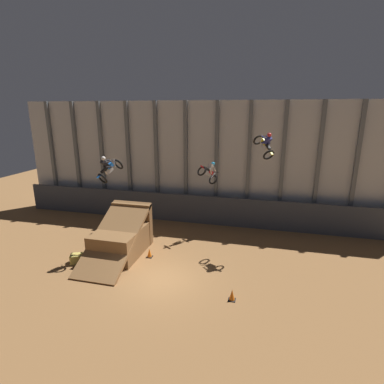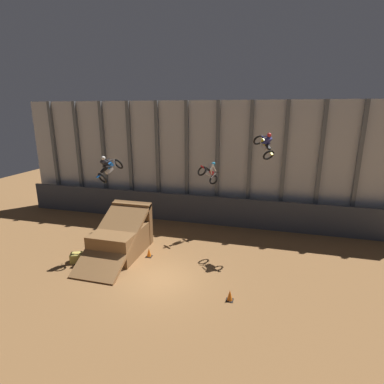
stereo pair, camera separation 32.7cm
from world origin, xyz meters
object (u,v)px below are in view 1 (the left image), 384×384
dirt_ramp (122,237)px  rider_bike_right_air (265,145)px  rider_bike_center_air (209,172)px  traffic_cone_arena_edge (149,253)px  rider_bike_left_air (109,168)px  traffic_cone_near_ramp (232,295)px  hay_bale_trackside (79,259)px

dirt_ramp → rider_bike_right_air: 10.76m
rider_bike_right_air → rider_bike_center_air: bearing=122.6°
rider_bike_right_air → traffic_cone_arena_edge: bearing=167.9°
rider_bike_left_air → traffic_cone_near_ramp: size_ratio=3.19×
rider_bike_left_air → rider_bike_right_air: 9.59m
dirt_ramp → hay_bale_trackside: bearing=-133.7°
rider_bike_right_air → hay_bale_trackside: (-10.54, -4.64, -6.67)m
rider_bike_center_air → rider_bike_left_air: bearing=-106.7°
rider_bike_right_air → traffic_cone_arena_edge: rider_bike_right_air is taller
rider_bike_right_air → hay_bale_trackside: rider_bike_right_air is taller
dirt_ramp → hay_bale_trackside: size_ratio=5.34×
hay_bale_trackside → rider_bike_center_air: bearing=42.1°
rider_bike_left_air → hay_bale_trackside: (-1.50, -1.72, -5.31)m
rider_bike_right_air → traffic_cone_near_ramp: bearing=-135.6°
traffic_cone_near_ramp → hay_bale_trackside: traffic_cone_near_ramp is taller
rider_bike_left_air → rider_bike_right_air: (9.04, 2.92, 1.36)m
dirt_ramp → rider_bike_center_air: (4.85, 4.10, 3.71)m
rider_bike_right_air → traffic_cone_near_ramp: rider_bike_right_air is taller
traffic_cone_arena_edge → hay_bale_trackside: traffic_cone_arena_edge is taller
rider_bike_right_air → traffic_cone_arena_edge: 9.84m
traffic_cone_near_ramp → traffic_cone_arena_edge: same height
rider_bike_left_air → traffic_cone_arena_edge: bearing=25.1°
rider_bike_left_air → traffic_cone_near_ramp: bearing=3.1°
dirt_ramp → rider_bike_left_air: (-0.44, -0.31, 4.57)m
rider_bike_right_air → rider_bike_left_air: bearing=162.2°
dirt_ramp → rider_bike_center_air: size_ratio=3.18×
rider_bike_right_air → traffic_cone_near_ramp: (-1.05, -6.08, -6.67)m
dirt_ramp → rider_bike_center_air: bearing=40.2°
dirt_ramp → rider_bike_right_air: size_ratio=3.21×
traffic_cone_arena_edge → rider_bike_center_air: bearing=56.7°
hay_bale_trackside → rider_bike_left_air: bearing=49.0°
dirt_ramp → traffic_cone_near_ramp: size_ratio=9.80×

